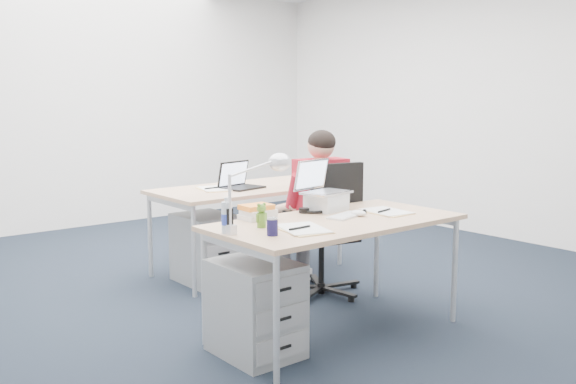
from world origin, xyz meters
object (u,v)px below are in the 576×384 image
at_px(computer_mouse, 359,213).
at_px(headphones, 314,209).
at_px(drawer_pedestal_far, 206,248).
at_px(sunglasses, 362,213).
at_px(desk_near, 336,227).
at_px(wireless_keyboard, 346,216).
at_px(far_cup, 298,172).
at_px(can_koozie, 272,226).
at_px(desk_far, 248,192).
at_px(drawer_pedestal_near, 255,308).
at_px(silver_laptop, 327,186).
at_px(desk_lamp, 250,192).
at_px(bear_figurine, 262,215).
at_px(cordless_phone, 229,221).
at_px(seated_person, 311,211).
at_px(office_chair, 324,257).
at_px(dark_laptop, 243,174).
at_px(water_bottle, 227,215).

height_order(computer_mouse, headphones, computer_mouse).
bearing_deg(drawer_pedestal_far, sunglasses, -79.17).
height_order(desk_near, wireless_keyboard, wireless_keyboard).
relative_size(wireless_keyboard, headphones, 1.35).
bearing_deg(far_cup, can_koozie, -133.24).
height_order(desk_near, desk_far, same).
relative_size(computer_mouse, sunglasses, 1.19).
distance_m(desk_near, drawer_pedestal_near, 0.73).
height_order(desk_far, drawer_pedestal_near, desk_far).
relative_size(drawer_pedestal_near, silver_laptop, 1.65).
relative_size(computer_mouse, desk_lamp, 0.24).
distance_m(drawer_pedestal_near, bear_figurine, 0.54).
bearing_deg(wireless_keyboard, cordless_phone, 160.89).
bearing_deg(seated_person, office_chair, -89.10).
bearing_deg(sunglasses, wireless_keyboard, 173.82).
height_order(dark_laptop, far_cup, dark_laptop).
bearing_deg(wireless_keyboard, headphones, 83.54).
bearing_deg(cordless_phone, dark_laptop, 60.75).
distance_m(drawer_pedestal_far, sunglasses, 1.57).
height_order(silver_laptop, far_cup, silver_laptop).
bearing_deg(far_cup, desk_far, -163.17).
bearing_deg(seated_person, dark_laptop, 112.44).
height_order(drawer_pedestal_far, sunglasses, sunglasses).
bearing_deg(wireless_keyboard, desk_far, 61.29).
height_order(seated_person, cordless_phone, seated_person).
xyz_separation_m(headphones, bear_figurine, (-0.57, -0.18, 0.06)).
distance_m(can_koozie, cordless_phone, 0.24).
xyz_separation_m(bear_figurine, desk_lamp, (-0.11, -0.04, 0.15)).
height_order(computer_mouse, cordless_phone, cordless_phone).
relative_size(bear_figurine, far_cup, 1.38).
relative_size(water_bottle, far_cup, 1.93).
height_order(drawer_pedestal_near, cordless_phone, cordless_phone).
bearing_deg(desk_lamp, wireless_keyboard, 14.74).
bearing_deg(wireless_keyboard, seated_person, 46.74).
bearing_deg(bear_figurine, cordless_phone, 173.33).
bearing_deg(desk_far, drawer_pedestal_near, -124.47).
height_order(drawer_pedestal_far, headphones, headphones).
distance_m(water_bottle, desk_lamp, 0.19).
distance_m(desk_near, bear_figurine, 0.53).
xyz_separation_m(water_bottle, sunglasses, (1.01, -0.06, -0.09)).
bearing_deg(computer_mouse, desk_far, 70.52).
xyz_separation_m(bear_figurine, dark_laptop, (0.85, 1.39, 0.05)).
bearing_deg(far_cup, office_chair, -121.84).
distance_m(desk_near, seated_person, 0.96).
bearing_deg(sunglasses, far_cup, 57.89).
bearing_deg(water_bottle, silver_laptop, 11.62).
distance_m(drawer_pedestal_far, dark_laptop, 0.68).
bearing_deg(computer_mouse, headphones, 103.23).
height_order(silver_laptop, sunglasses, silver_laptop).
xyz_separation_m(silver_laptop, can_koozie, (-0.77, -0.40, -0.12)).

